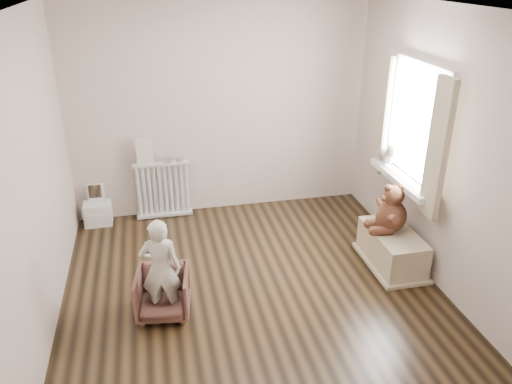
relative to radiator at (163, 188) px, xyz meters
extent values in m
cube|color=black|center=(0.75, -1.68, -0.39)|extent=(3.60, 3.60, 0.01)
cube|color=white|center=(0.75, -1.68, 2.21)|extent=(3.60, 3.60, 0.01)
cube|color=beige|center=(0.75, 0.12, 0.91)|extent=(3.60, 0.02, 2.60)
cube|color=beige|center=(0.75, -3.48, 0.91)|extent=(3.60, 0.02, 2.60)
cube|color=beige|center=(-1.05, -1.68, 0.91)|extent=(0.02, 3.60, 2.60)
cube|color=beige|center=(2.55, -1.68, 0.91)|extent=(0.02, 3.60, 2.60)
cube|color=white|center=(2.51, -1.38, 1.06)|extent=(0.03, 0.90, 1.10)
cube|color=silver|center=(2.42, -1.38, 0.48)|extent=(0.22, 1.10, 0.06)
cube|color=#C1B292|center=(2.40, -1.95, 1.00)|extent=(0.06, 0.26, 1.30)
cube|color=#C1B292|center=(2.40, -0.81, 1.00)|extent=(0.06, 0.26, 1.30)
cube|color=silver|center=(0.00, 0.00, 0.00)|extent=(0.68, 0.13, 0.72)
cube|color=beige|center=(-0.17, 0.00, 0.49)|extent=(0.19, 0.02, 0.32)
cylinder|color=#A59E8C|center=(0.10, 0.00, 0.36)|extent=(0.10, 0.10, 0.06)
cylinder|color=#A59E8C|center=(0.23, 0.00, 0.35)|extent=(0.08, 0.08, 0.05)
cube|color=silver|center=(-0.80, -0.03, -0.11)|extent=(0.32, 0.23, 0.51)
imported|color=brown|center=(-0.10, -1.93, -0.17)|extent=(0.52, 0.53, 0.43)
imported|color=beige|center=(-0.10, -1.98, 0.11)|extent=(0.38, 0.28, 0.96)
cube|color=#C3B791|center=(2.27, -1.62, -0.19)|extent=(0.43, 0.82, 0.38)
camera|label=1|loc=(-0.08, -5.70, 2.52)|focal=35.00mm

